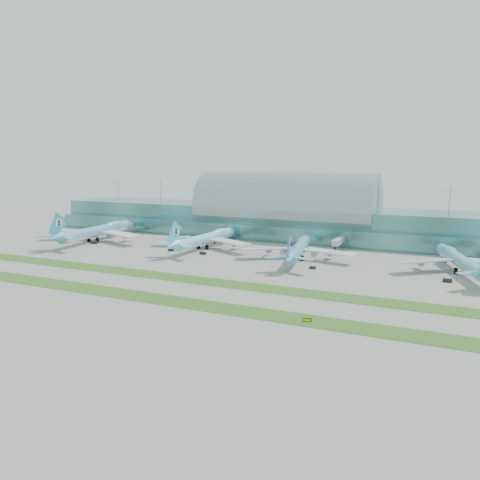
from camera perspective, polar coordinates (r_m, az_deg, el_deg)
The scene contains 20 objects.
ground at distance 202.41m, azimuth -6.48°, elevation -4.91°, with size 700.00×700.00×0.00m, color gray.
terminal at distance 315.44m, azimuth 5.57°, elevation 3.00°, with size 340.00×69.10×36.00m.
grass_strip_near at distance 179.88m, azimuth -11.10°, elevation -6.89°, with size 420.00×12.00×0.08m, color #2D591E.
grass_strip_far at distance 204.06m, azimuth -6.20°, elevation -4.77°, with size 420.00×12.00×0.08m, color #2D591E.
taxiline_a at distance 164.85m, azimuth -15.17°, elevation -8.61°, with size 420.00×0.35×0.01m, color yellow.
taxiline_b at distance 190.97m, azimuth -8.65°, elevation -5.85°, with size 420.00×0.35×0.01m, color yellow.
taxiline_c at distance 217.55m, azimuth -4.05°, elevation -3.83°, with size 420.00×0.35×0.01m, color yellow.
taxiline_d at distance 236.61m, azimuth -1.51°, elevation -2.71°, with size 420.00×0.35×0.01m, color yellow.
airliner_a at distance 310.85m, azimuth -17.01°, elevation 1.12°, with size 69.80×79.42×21.85m.
airliner_b at distance 273.94m, azimuth -4.12°, elevation 0.28°, with size 63.00×71.60×19.70m.
airliner_c at distance 244.34m, azimuth 7.13°, elevation -1.00°, with size 59.22×67.91×18.75m.
airliner_d at distance 236.87m, azimuth 25.25°, elevation -2.18°, with size 58.41×67.73×19.09m.
gse_a at distance 320.05m, azimuth -20.74°, elevation 0.06°, with size 2.85×1.73×1.37m, color orange.
gse_b at distance 301.55m, azimuth -17.34°, elevation -0.29°, with size 3.99×2.03×1.57m, color black.
gse_c at distance 267.57m, azimuth -8.37°, elevation -1.21°, with size 3.49×1.61×1.34m, color black.
gse_d at distance 256.16m, azimuth -4.54°, elevation -1.61°, with size 3.69×1.58×1.45m, color black.
gse_e at distance 234.85m, azimuth 5.84°, elevation -2.65°, with size 3.84×1.78×1.60m, color orange.
gse_f at distance 224.24m, azimuth 8.85°, elevation -3.35°, with size 3.11×1.67×1.32m, color black.
gse_g at distance 216.69m, azimuth 23.96°, elevation -4.51°, with size 3.76×2.02×1.55m, color black.
taxiway_sign_east at distance 152.65m, azimuth 8.18°, elevation -9.62°, with size 2.85×0.87×1.21m.
Camera 1 is at (101.29, -167.68, 50.89)m, focal length 35.00 mm.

